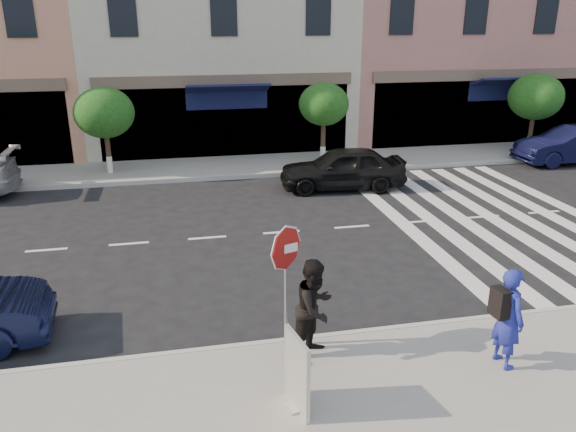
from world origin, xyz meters
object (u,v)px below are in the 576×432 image
at_px(car_far_mid, 342,168).
at_px(walker, 315,308).
at_px(poster_board, 297,374).
at_px(stop_sign, 286,259).
at_px(car_far_right, 572,145).
at_px(photographer, 508,318).

bearing_deg(car_far_mid, walker, -14.07).
bearing_deg(poster_board, stop_sign, 72.95).
bearing_deg(poster_board, car_far_mid, 58.81).
bearing_deg(poster_board, walker, 54.75).
height_order(walker, car_far_mid, walker).
distance_m(poster_board, car_far_right, 18.61).
relative_size(walker, car_far_right, 0.39).
xyz_separation_m(photographer, car_far_right, (10.36, 11.99, -0.27)).
relative_size(stop_sign, poster_board, 1.87).
height_order(stop_sign, poster_board, stop_sign).
distance_m(walker, car_far_right, 17.31).
bearing_deg(photographer, poster_board, 90.10).
xyz_separation_m(stop_sign, car_far_mid, (3.85, 9.27, -1.07)).
bearing_deg(walker, photographer, -58.41).
height_order(car_far_mid, car_far_right, car_far_right).
bearing_deg(poster_board, car_far_right, 30.76).
relative_size(car_far_mid, car_far_right, 0.95).
bearing_deg(car_far_right, poster_board, -48.23).
distance_m(car_far_mid, car_far_right, 9.98).
bearing_deg(stop_sign, poster_board, -114.43).
distance_m(photographer, car_far_right, 15.85).
xyz_separation_m(walker, car_far_mid, (3.43, 9.60, -0.29)).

